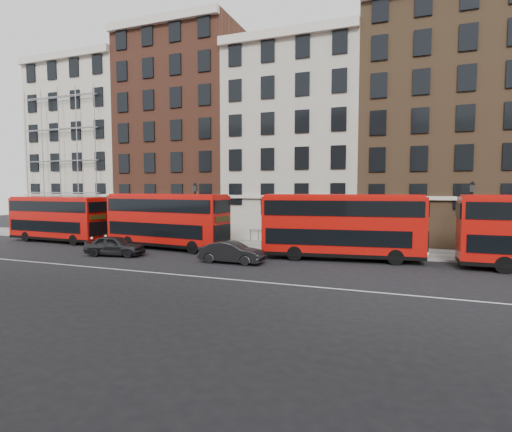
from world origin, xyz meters
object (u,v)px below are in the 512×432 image
at_px(bus_a, 57,218).
at_px(car_front, 232,252).
at_px(bus_c, 341,225).
at_px(car_rear, 115,246).
at_px(bus_b, 166,220).

distance_m(bus_a, car_front, 19.83).
relative_size(bus_c, car_rear, 2.53).
distance_m(bus_b, car_front, 8.61).
bearing_deg(bus_c, car_rear, -172.52).
bearing_deg(car_rear, bus_c, -84.70).
distance_m(bus_a, car_rear, 11.14).
xyz_separation_m(bus_a, bus_c, (26.04, -0.01, 0.20)).
height_order(bus_b, car_front, bus_b).
bearing_deg(bus_c, car_front, -157.99).
height_order(bus_b, bus_c, bus_c).
relative_size(bus_c, car_front, 2.55).
bearing_deg(bus_b, car_rear, -105.16).
height_order(bus_b, car_rear, bus_b).
xyz_separation_m(bus_c, car_front, (-6.62, -3.73, -1.73)).
height_order(bus_a, car_front, bus_a).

